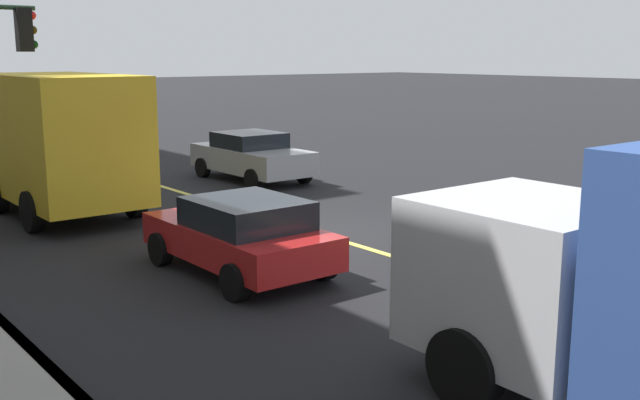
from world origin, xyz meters
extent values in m
plane|color=black|center=(0.00, 0.00, 0.00)|extent=(200.00, 200.00, 0.00)
cube|color=#D8CC4C|center=(0.00, 0.00, 0.01)|extent=(80.00, 0.16, 0.01)
cylinder|color=black|center=(-4.96, -3.88, 0.30)|extent=(0.60, 0.22, 0.60)
cylinder|color=black|center=(-4.96, -2.20, 0.30)|extent=(0.60, 0.22, 0.60)
cube|color=red|center=(-1.45, 2.82, 0.58)|extent=(3.84, 1.78, 0.56)
cube|color=black|center=(-1.73, 2.82, 1.11)|extent=(1.92, 1.64, 0.48)
cylinder|color=black|center=(-0.18, 3.69, 0.30)|extent=(0.60, 0.22, 0.60)
cylinder|color=black|center=(-0.18, 1.95, 0.30)|extent=(0.60, 0.22, 0.60)
cylinder|color=black|center=(-2.71, 3.69, 0.30)|extent=(0.60, 0.22, 0.60)
cylinder|color=black|center=(-2.71, 1.95, 0.30)|extent=(0.60, 0.22, 0.60)
cube|color=#A8AAB2|center=(6.52, -2.67, 0.64)|extent=(4.27, 1.83, 0.69)
cube|color=black|center=(6.63, -2.67, 1.22)|extent=(1.87, 1.69, 0.45)
cylinder|color=black|center=(5.11, -3.57, 0.30)|extent=(0.60, 0.22, 0.60)
cylinder|color=black|center=(5.11, -1.77, 0.30)|extent=(0.60, 0.22, 0.60)
cylinder|color=black|center=(7.93, -3.57, 0.30)|extent=(0.60, 0.22, 0.60)
cylinder|color=black|center=(7.93, -1.77, 0.30)|extent=(0.60, 0.22, 0.60)
cube|color=silver|center=(-7.26, 2.58, 1.31)|extent=(2.24, 2.20, 1.71)
cylinder|color=black|center=(-7.26, 3.64, 0.45)|extent=(0.90, 0.28, 0.90)
cylinder|color=black|center=(-7.26, 1.53, 0.45)|extent=(0.90, 0.28, 0.90)
cube|color=silver|center=(8.80, 3.52, 1.32)|extent=(2.03, 2.44, 1.74)
cube|color=gold|center=(5.10, 3.52, 1.87)|extent=(5.07, 2.44, 2.85)
cylinder|color=black|center=(8.80, 2.34, 0.45)|extent=(0.90, 0.28, 0.90)
cylinder|color=black|center=(3.83, 4.69, 0.45)|extent=(0.90, 0.28, 0.90)
cylinder|color=black|center=(3.83, 2.34, 0.45)|extent=(0.90, 0.28, 0.90)
cylinder|color=black|center=(6.36, 2.34, 0.45)|extent=(0.90, 0.28, 0.90)
cube|color=black|center=(4.21, 4.45, 4.25)|extent=(0.28, 0.30, 0.90)
sphere|color=red|center=(4.21, 4.27, 4.55)|extent=(0.18, 0.18, 0.18)
sphere|color=#392905|center=(4.21, 4.27, 4.25)|extent=(0.18, 0.18, 0.18)
sphere|color=black|center=(4.21, 4.27, 3.95)|extent=(0.18, 0.18, 0.18)
camera|label=1|loc=(-12.13, 9.48, 3.76)|focal=41.66mm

